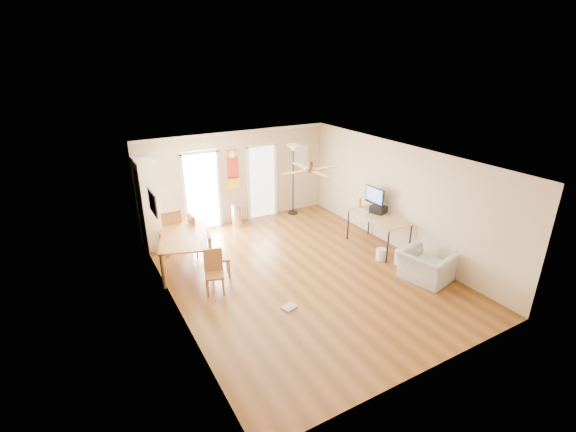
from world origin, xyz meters
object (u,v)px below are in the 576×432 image
computer_desk (378,232)px  dining_chair_right_a (200,233)px  printer (378,209)px  dining_chair_far (170,231)px  torchiere_lamp (293,180)px  dining_chair_near (214,273)px  bookshelf (149,202)px  wastebasket_b (400,257)px  armchair (426,266)px  wastebasket_a (381,254)px  trash_can (237,215)px  dining_table (186,252)px  dining_chair_right_b (219,255)px

computer_desk → dining_chair_right_a: bearing=153.7°
dining_chair_right_a → printer: 4.42m
dining_chair_far → torchiere_lamp: bearing=-173.9°
dining_chair_near → bookshelf: bearing=117.4°
wastebasket_b → bookshelf: bearing=140.3°
torchiere_lamp → armchair: 4.85m
torchiere_lamp → wastebasket_a: bearing=-85.1°
dining_chair_right_a → computer_desk: dining_chair_right_a is taller
bookshelf → trash_can: (2.31, 0.01, -0.80)m
wastebasket_b → armchair: bearing=-94.8°
dining_chair_near → wastebasket_a: 3.94m
dining_table → dining_chair_near: size_ratio=1.82×
dining_chair_near → dining_chair_right_a: bearing=96.6°
dining_table → wastebasket_a: size_ratio=6.04×
bookshelf → wastebasket_a: size_ratio=8.19×
dining_chair_right_b → torchiere_lamp: size_ratio=0.48×
dining_chair_right_b → printer: 4.09m
dining_chair_near → wastebasket_b: (4.15, -0.94, -0.29)m
dining_chair_right_b → torchiere_lamp: bearing=-40.2°
torchiere_lamp → armchair: bearing=-84.1°
bookshelf → torchiere_lamp: size_ratio=1.06×
torchiere_lamp → armchair: torchiere_lamp is taller
bookshelf → printer: bookshelf is taller
dining_chair_far → armchair: bearing=132.3°
bookshelf → printer: size_ratio=6.28×
wastebasket_a → dining_chair_right_a: bearing=145.1°
computer_desk → dining_table: bearing=164.0°
dining_chair_near → trash_can: (1.73, 2.99, -0.13)m
dining_chair_right_a → wastebasket_a: 4.36m
dining_chair_near → dining_table: bearing=116.4°
dining_table → torchiere_lamp: bearing=25.0°
dining_chair_near → torchiere_lamp: torchiere_lamp is taller
dining_chair_far → printer: bearing=150.7°
bookshelf → wastebasket_a: 5.79m
dining_chair_near → armchair: dining_chair_near is taller
bookshelf → torchiere_lamp: (4.16, 0.05, -0.06)m
dining_table → wastebasket_b: bearing=-26.7°
bookshelf → computer_desk: 5.72m
trash_can → dining_chair_near: bearing=-120.1°
dining_chair_right_a → dining_chair_right_b: size_ratio=1.01×
dining_table → printer: bearing=-13.2°
dining_chair_near → wastebasket_b: dining_chair_near is taller
computer_desk → armchair: computer_desk is taller
computer_desk → bookshelf: bearing=148.1°
dining_table → torchiere_lamp: torchiere_lamp is taller
dining_table → torchiere_lamp: 4.25m
wastebasket_a → armchair: (0.19, -1.16, 0.19)m
dining_chair_right_b → dining_table: bearing=52.6°
dining_chair_far → wastebasket_a: bearing=140.6°
trash_can → computer_desk: computer_desk is taller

